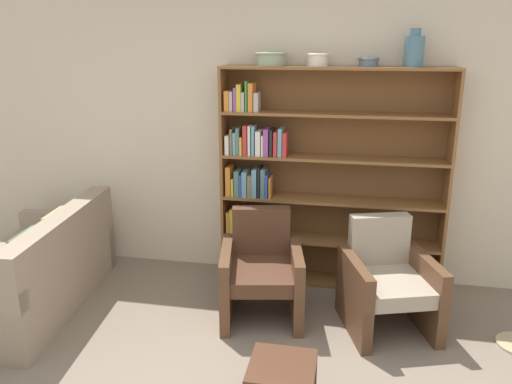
{
  "coord_description": "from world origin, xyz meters",
  "views": [
    {
      "loc": [
        0.54,
        -2.12,
        2.16
      ],
      "look_at": [
        -0.22,
        1.84,
        0.95
      ],
      "focal_mm": 35.0,
      "sensor_mm": 36.0,
      "label": 1
    }
  ],
  "objects_px": {
    "bowl_slate": "(317,59)",
    "vase_tall": "(414,50)",
    "bowl_terracotta": "(369,61)",
    "armchair_leather": "(261,271)",
    "bookshelf": "(308,182)",
    "armchair_cushioned": "(387,282)",
    "bowl_sage": "(271,58)",
    "couch": "(33,274)",
    "footstool": "(282,372)"
  },
  "relations": [
    {
      "from": "bowl_slate",
      "to": "vase_tall",
      "type": "height_order",
      "value": "vase_tall"
    },
    {
      "from": "bowl_terracotta",
      "to": "armchair_leather",
      "type": "bearing_deg",
      "value": -138.67
    },
    {
      "from": "armchair_leather",
      "to": "bowl_slate",
      "type": "bearing_deg",
      "value": -128.26
    },
    {
      "from": "armchair_leather",
      "to": "bookshelf",
      "type": "bearing_deg",
      "value": -124.53
    },
    {
      "from": "armchair_cushioned",
      "to": "bowl_slate",
      "type": "bearing_deg",
      "value": -64.25
    },
    {
      "from": "bowl_sage",
      "to": "armchair_leather",
      "type": "xyz_separation_m",
      "value": [
        0.05,
        -0.67,
        -1.66
      ]
    },
    {
      "from": "bowl_sage",
      "to": "bowl_terracotta",
      "type": "xyz_separation_m",
      "value": [
        0.81,
        0.0,
        -0.02
      ]
    },
    {
      "from": "bookshelf",
      "to": "bowl_slate",
      "type": "height_order",
      "value": "bowl_slate"
    },
    {
      "from": "couch",
      "to": "armchair_cushioned",
      "type": "bearing_deg",
      "value": -91.14
    },
    {
      "from": "bowl_terracotta",
      "to": "armchair_leather",
      "type": "height_order",
      "value": "bowl_terracotta"
    },
    {
      "from": "bookshelf",
      "to": "armchair_cushioned",
      "type": "distance_m",
      "value": 1.14
    },
    {
      "from": "bowl_sage",
      "to": "bowl_terracotta",
      "type": "bearing_deg",
      "value": 0.0
    },
    {
      "from": "footstool",
      "to": "bowl_sage",
      "type": "bearing_deg",
      "value": 101.79
    },
    {
      "from": "bookshelf",
      "to": "bowl_slate",
      "type": "relative_size",
      "value": 10.39
    },
    {
      "from": "footstool",
      "to": "armchair_cushioned",
      "type": "bearing_deg",
      "value": 59.38
    },
    {
      "from": "bowl_terracotta",
      "to": "vase_tall",
      "type": "distance_m",
      "value": 0.36
    },
    {
      "from": "bookshelf",
      "to": "armchair_leather",
      "type": "distance_m",
      "value": 0.95
    },
    {
      "from": "bowl_terracotta",
      "to": "footstool",
      "type": "distance_m",
      "value": 2.54
    },
    {
      "from": "bowl_terracotta",
      "to": "couch",
      "type": "distance_m",
      "value": 3.32
    },
    {
      "from": "bowl_slate",
      "to": "vase_tall",
      "type": "relative_size",
      "value": 0.64
    },
    {
      "from": "armchair_cushioned",
      "to": "footstool",
      "type": "xyz_separation_m",
      "value": [
        -0.67,
        -1.12,
        -0.1
      ]
    },
    {
      "from": "bowl_slate",
      "to": "armchair_cushioned",
      "type": "distance_m",
      "value": 1.9
    },
    {
      "from": "bowl_slate",
      "to": "armchair_leather",
      "type": "relative_size",
      "value": 0.22
    },
    {
      "from": "couch",
      "to": "bowl_sage",
      "type": "bearing_deg",
      "value": -69.73
    },
    {
      "from": "armchair_cushioned",
      "to": "bookshelf",
      "type": "bearing_deg",
      "value": -62.85
    },
    {
      "from": "bowl_slate",
      "to": "footstool",
      "type": "xyz_separation_m",
      "value": [
        -0.02,
        -1.8,
        -1.76
      ]
    },
    {
      "from": "bowl_terracotta",
      "to": "bookshelf",
      "type": "bearing_deg",
      "value": 178.17
    },
    {
      "from": "vase_tall",
      "to": "footstool",
      "type": "relative_size",
      "value": 0.76
    },
    {
      "from": "couch",
      "to": "armchair_leather",
      "type": "distance_m",
      "value": 1.93
    },
    {
      "from": "armchair_leather",
      "to": "footstool",
      "type": "xyz_separation_m",
      "value": [
        0.33,
        -1.13,
        -0.1
      ]
    },
    {
      "from": "armchair_leather",
      "to": "footstool",
      "type": "relative_size",
      "value": 2.14
    },
    {
      "from": "bookshelf",
      "to": "bowl_sage",
      "type": "height_order",
      "value": "bowl_sage"
    },
    {
      "from": "vase_tall",
      "to": "couch",
      "type": "height_order",
      "value": "vase_tall"
    },
    {
      "from": "vase_tall",
      "to": "couch",
      "type": "xyz_separation_m",
      "value": [
        -3.03,
        -0.92,
        -1.82
      ]
    },
    {
      "from": "bookshelf",
      "to": "vase_tall",
      "type": "relative_size",
      "value": 6.61
    },
    {
      "from": "bowl_sage",
      "to": "bowl_slate",
      "type": "distance_m",
      "value": 0.39
    },
    {
      "from": "armchair_leather",
      "to": "vase_tall",
      "type": "bearing_deg",
      "value": -159.8
    },
    {
      "from": "bowl_sage",
      "to": "armchair_cushioned",
      "type": "relative_size",
      "value": 0.32
    },
    {
      "from": "bowl_terracotta",
      "to": "armchair_cushioned",
      "type": "height_order",
      "value": "bowl_terracotta"
    },
    {
      "from": "bowl_sage",
      "to": "vase_tall",
      "type": "xyz_separation_m",
      "value": [
        1.16,
        0.0,
        0.07
      ]
    },
    {
      "from": "bowl_sage",
      "to": "bowl_terracotta",
      "type": "distance_m",
      "value": 0.81
    },
    {
      "from": "bookshelf",
      "to": "footstool",
      "type": "relative_size",
      "value": 5.01
    },
    {
      "from": "vase_tall",
      "to": "armchair_cushioned",
      "type": "height_order",
      "value": "vase_tall"
    },
    {
      "from": "vase_tall",
      "to": "armchair_leather",
      "type": "xyz_separation_m",
      "value": [
        -1.12,
        -0.67,
        -1.72
      ]
    },
    {
      "from": "armchair_leather",
      "to": "bowl_sage",
      "type": "bearing_deg",
      "value": -97.04
    },
    {
      "from": "bowl_slate",
      "to": "armchair_leather",
      "type": "xyz_separation_m",
      "value": [
        -0.35,
        -0.67,
        -1.65
      ]
    },
    {
      "from": "bowl_slate",
      "to": "vase_tall",
      "type": "distance_m",
      "value": 0.77
    },
    {
      "from": "bookshelf",
      "to": "bowl_slate",
      "type": "bearing_deg",
      "value": -17.47
    },
    {
      "from": "bookshelf",
      "to": "armchair_leather",
      "type": "relative_size",
      "value": 2.34
    },
    {
      "from": "bowl_slate",
      "to": "bowl_terracotta",
      "type": "relative_size",
      "value": 1.06
    }
  ]
}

